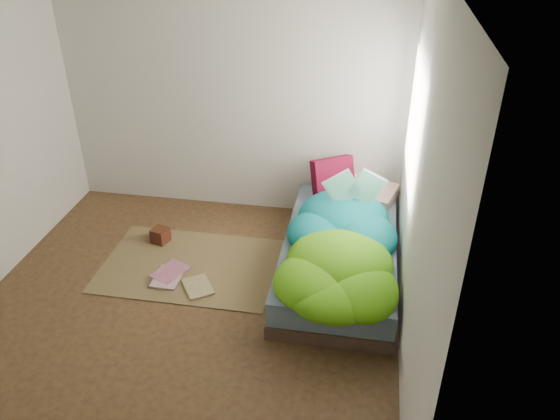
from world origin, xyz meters
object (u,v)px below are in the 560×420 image
object	(u,v)px
floor_book_a	(155,276)
open_book	(355,178)
wooden_box	(160,235)
bed	(339,255)
floor_book_b	(161,268)
pillow_magenta	(333,179)

from	to	relation	value
floor_book_a	open_book	bearing A→B (deg)	22.63
wooden_box	floor_book_a	size ratio (longest dim) A/B	0.45
bed	floor_book_b	xyz separation A→B (m)	(-1.61, -0.28, -0.14)
bed	floor_book_a	distance (m)	1.67
bed	floor_book_b	bearing A→B (deg)	-169.96
pillow_magenta	wooden_box	world-z (taller)	pillow_magenta
pillow_magenta	floor_book_a	bearing A→B (deg)	-173.08
open_book	wooden_box	world-z (taller)	open_book
wooden_box	floor_book_b	xyz separation A→B (m)	(0.16, -0.44, -0.06)
wooden_box	floor_book_b	distance (m)	0.47
open_book	floor_book_b	xyz separation A→B (m)	(-1.69, -0.56, -0.79)
bed	floor_book_b	size ratio (longest dim) A/B	6.29
bed	open_book	bearing A→B (deg)	72.74
floor_book_a	wooden_box	bearing A→B (deg)	106.44
bed	pillow_magenta	bearing A→B (deg)	100.64
bed	open_book	distance (m)	0.71
open_book	bed	bearing A→B (deg)	-121.14
bed	pillow_magenta	distance (m)	0.86
floor_book_b	bed	bearing A→B (deg)	32.99
pillow_magenta	bed	bearing A→B (deg)	-110.79
wooden_box	floor_book_b	size ratio (longest dim) A/B	0.46
wooden_box	floor_book_a	bearing A→B (deg)	-74.50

